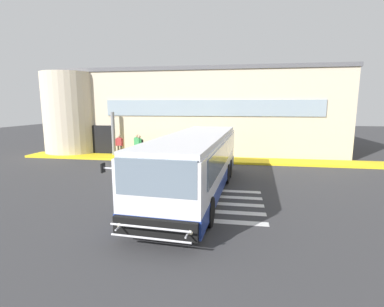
% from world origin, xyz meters
% --- Properties ---
extents(ground_plane, '(80.00, 90.00, 0.02)m').
position_xyz_m(ground_plane, '(0.00, 0.00, -0.01)').
color(ground_plane, '#353538').
rests_on(ground_plane, ground).
extents(bay_paint_stripes, '(4.40, 3.96, 0.01)m').
position_xyz_m(bay_paint_stripes, '(2.00, -4.20, 0.00)').
color(bay_paint_stripes, silver).
rests_on(bay_paint_stripes, ground).
extents(terminal_building, '(24.15, 13.80, 6.89)m').
position_xyz_m(terminal_building, '(-0.69, 11.64, 3.44)').
color(terminal_building, beige).
rests_on(terminal_building, ground).
extents(boarding_curb, '(26.35, 2.00, 0.15)m').
position_xyz_m(boarding_curb, '(0.00, 4.80, 0.07)').
color(boarding_curb, yellow).
rests_on(boarding_curb, ground).
extents(entry_support_column, '(0.28, 0.28, 3.34)m').
position_xyz_m(entry_support_column, '(-6.54, 5.40, 1.82)').
color(entry_support_column, slate).
rests_on(entry_support_column, boarding_curb).
extents(bus_main_foreground, '(3.68, 11.02, 2.70)m').
position_xyz_m(bus_main_foreground, '(1.23, -2.99, 1.33)').
color(bus_main_foreground, silver).
rests_on(bus_main_foreground, ground).
extents(passenger_near_column, '(0.59, 0.27, 1.68)m').
position_xyz_m(passenger_near_column, '(-5.74, 4.65, 1.08)').
color(passenger_near_column, '#4C4233').
rests_on(passenger_near_column, boarding_curb).
extents(passenger_by_doorway, '(0.58, 0.30, 1.68)m').
position_xyz_m(passenger_by_doorway, '(-4.52, 5.16, 1.08)').
color(passenger_by_doorway, '#1E2338').
rests_on(passenger_by_doorway, boarding_curb).
extents(passenger_at_curb_edge, '(0.51, 0.52, 1.68)m').
position_xyz_m(passenger_at_curb_edge, '(-4.08, 4.50, 1.11)').
color(passenger_at_curb_edge, '#2D2D33').
rests_on(passenger_at_curb_edge, boarding_curb).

